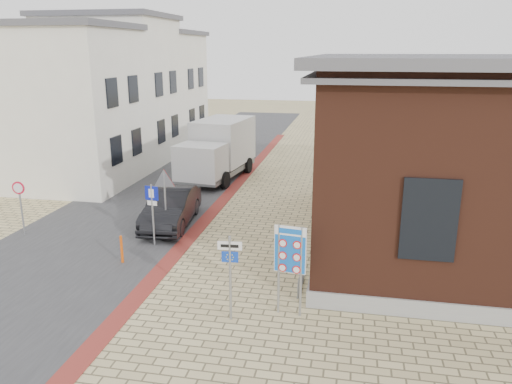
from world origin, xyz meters
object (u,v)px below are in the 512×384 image
Objects in this scene: border_sign at (290,252)px; parking_sign at (152,205)px; box_truck at (218,149)px; essen_sign at (230,265)px; bollard at (122,249)px; sedan at (171,207)px.

parking_sign is at bearing 152.22° from border_sign.
border_sign is at bearing -60.25° from box_truck.
essen_sign reaches higher than bollard.
parking_sign is at bearing 74.73° from bollard.
parking_sign is at bearing -91.51° from sedan.
essen_sign reaches higher than parking_sign.
border_sign is at bearing -27.84° from parking_sign.
bollard is (-0.14, -11.97, -1.17)m from box_truck.
essen_sign is (4.20, -6.86, 0.82)m from sedan.
sedan is 0.71× the size of box_truck.
box_truck is 6.56× the size of bollard.
sedan is 4.64× the size of bollard.
border_sign is 2.61× the size of bollard.
border_sign reaches higher than bollard.
sedan reaches higher than bollard.
bollard is (-0.46, -1.70, -1.10)m from parking_sign.
parking_sign is 2.40× the size of bollard.
box_truck is at bearing 85.56° from sedan.
box_truck is 15.42m from border_sign.
box_truck reaches higher than parking_sign.
border_sign is 6.56m from bollard.
sedan is 8.03m from box_truck.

